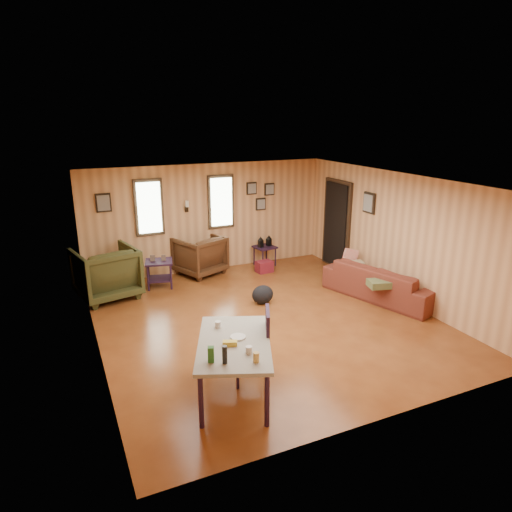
{
  "coord_description": "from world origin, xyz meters",
  "views": [
    {
      "loc": [
        -3.12,
        -6.52,
        3.42
      ],
      "look_at": [
        0.0,
        0.4,
        1.05
      ],
      "focal_mm": 32.0,
      "sensor_mm": 36.0,
      "label": 1
    }
  ],
  "objects_px": {
    "recliner_green": "(106,270)",
    "dining_table": "(234,347)",
    "sofa": "(383,276)",
    "side_table": "(265,245)",
    "recliner_brown": "(199,253)",
    "end_table": "(159,269)"
  },
  "relations": [
    {
      "from": "recliner_brown",
      "to": "side_table",
      "type": "height_order",
      "value": "recliner_brown"
    },
    {
      "from": "sofa",
      "to": "recliner_green",
      "type": "relative_size",
      "value": 2.03
    },
    {
      "from": "sofa",
      "to": "side_table",
      "type": "distance_m",
      "value": 2.97
    },
    {
      "from": "recliner_green",
      "to": "dining_table",
      "type": "distance_m",
      "value": 4.16
    },
    {
      "from": "recliner_brown",
      "to": "end_table",
      "type": "height_order",
      "value": "recliner_brown"
    },
    {
      "from": "recliner_brown",
      "to": "sofa",
      "type": "bearing_deg",
      "value": 111.94
    },
    {
      "from": "sofa",
      "to": "side_table",
      "type": "xyz_separation_m",
      "value": [
        -1.23,
        2.71,
        0.05
      ]
    },
    {
      "from": "recliner_brown",
      "to": "recliner_green",
      "type": "xyz_separation_m",
      "value": [
        -2.05,
        -0.59,
        0.08
      ]
    },
    {
      "from": "recliner_green",
      "to": "sofa",
      "type": "bearing_deg",
      "value": 142.74
    },
    {
      "from": "recliner_green",
      "to": "dining_table",
      "type": "relative_size",
      "value": 0.65
    },
    {
      "from": "sofa",
      "to": "dining_table",
      "type": "bearing_deg",
      "value": 97.97
    },
    {
      "from": "recliner_green",
      "to": "end_table",
      "type": "bearing_deg",
      "value": 174.94
    },
    {
      "from": "dining_table",
      "to": "end_table",
      "type": "bearing_deg",
      "value": 112.14
    },
    {
      "from": "recliner_green",
      "to": "dining_table",
      "type": "bearing_deg",
      "value": 91.69
    },
    {
      "from": "recliner_brown",
      "to": "dining_table",
      "type": "distance_m",
      "value": 4.73
    },
    {
      "from": "end_table",
      "to": "side_table",
      "type": "height_order",
      "value": "side_table"
    },
    {
      "from": "sofa",
      "to": "side_table",
      "type": "bearing_deg",
      "value": 6.61
    },
    {
      "from": "recliner_brown",
      "to": "dining_table",
      "type": "bearing_deg",
      "value": 54.56
    },
    {
      "from": "end_table",
      "to": "side_table",
      "type": "bearing_deg",
      "value": 8.13
    },
    {
      "from": "side_table",
      "to": "dining_table",
      "type": "height_order",
      "value": "dining_table"
    },
    {
      "from": "dining_table",
      "to": "recliner_brown",
      "type": "bearing_deg",
      "value": 99.91
    },
    {
      "from": "recliner_brown",
      "to": "side_table",
      "type": "bearing_deg",
      "value": 154.08
    }
  ]
}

